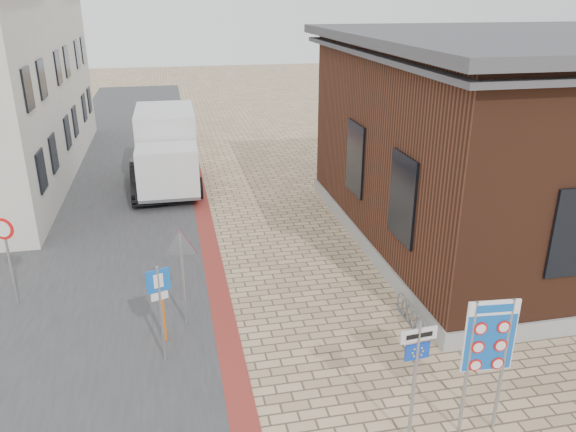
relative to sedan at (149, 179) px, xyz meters
name	(u,v)px	position (x,y,z in m)	size (l,w,h in m)	color
ground	(335,395)	(4.05, -13.99, -0.68)	(120.00, 120.00, 0.00)	tan
road_strip	(116,189)	(-1.45, 1.01, -0.67)	(7.00, 60.00, 0.02)	#38383A
curb_strip	(205,225)	(2.05, -3.99, -0.67)	(0.60, 40.00, 0.02)	maroon
brick_building	(538,136)	(13.04, -6.99, 2.80)	(13.00, 13.00, 6.80)	gray
townhouse_far	(13,69)	(-6.95, 10.01, 3.48)	(7.40, 6.40, 8.30)	beige
bike_rack	(411,316)	(6.70, -11.79, -0.42)	(0.08, 1.80, 0.60)	slate
sedan	(149,179)	(0.00, 0.00, 0.00)	(1.45, 4.15, 1.37)	black
box_truck	(167,149)	(0.85, 1.06, 0.99)	(2.70, 6.22, 3.24)	slate
border_sign	(489,339)	(6.45, -15.49, 1.37)	(0.98, 0.13, 2.86)	gray
essen_sign	(416,363)	(5.05, -15.49, 1.06)	(0.71, 0.10, 2.62)	gray
parking_sign	(160,298)	(0.55, -11.99, 0.96)	(0.52, 0.21, 2.42)	gray
yield_sign	(181,253)	(1.09, -10.49, 1.30)	(0.92, 0.19, 2.58)	gray
speed_sign	(7,247)	(-3.38, -8.54, 1.03)	(0.57, 0.22, 2.53)	gray
bollard	(163,321)	(0.55, -11.19, -0.11)	(0.10, 0.10, 1.14)	#FD620D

